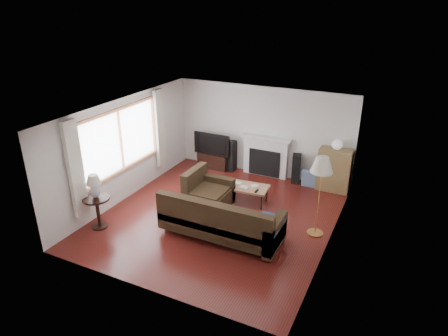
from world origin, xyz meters
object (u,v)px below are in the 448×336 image
at_px(tv_stand, 214,160).
at_px(bookshelf, 334,170).
at_px(floor_lamp, 319,197).
at_px(sectional_sofa, 221,218).
at_px(side_table, 98,212).
at_px(coffee_table, 245,194).

bearing_deg(tv_stand, bookshelf, 0.42).
height_order(bookshelf, floor_lamp, floor_lamp).
distance_m(sectional_sofa, side_table, 2.70).
relative_size(floor_lamp, side_table, 2.46).
bearing_deg(floor_lamp, coffee_table, 160.68).
relative_size(bookshelf, floor_lamp, 0.64).
bearing_deg(coffee_table, side_table, -139.59).
distance_m(bookshelf, side_table, 5.84).
bearing_deg(side_table, tv_stand, 79.36).
distance_m(floor_lamp, side_table, 4.71).
height_order(tv_stand, bookshelf, bookshelf).
relative_size(sectional_sofa, side_table, 3.83).
relative_size(tv_stand, sectional_sofa, 0.33).
bearing_deg(bookshelf, sectional_sofa, -117.03).
bearing_deg(coffee_table, tv_stand, 131.69).
height_order(sectional_sofa, coffee_table, sectional_sofa).
bearing_deg(bookshelf, floor_lamp, -87.03).
relative_size(bookshelf, side_table, 1.57).
bearing_deg(bookshelf, coffee_table, -138.25).
bearing_deg(sectional_sofa, coffee_table, 95.18).
xyz_separation_m(coffee_table, side_table, (-2.42, -2.45, 0.14)).
height_order(bookshelf, coffee_table, bookshelf).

